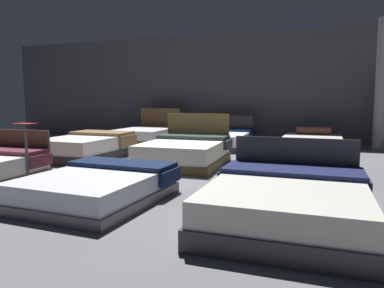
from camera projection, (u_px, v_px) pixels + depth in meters
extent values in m
cube|color=slate|center=(186.00, 164.00, 7.75)|extent=(18.00, 18.00, 0.02)
cube|color=#47474C|center=(238.00, 87.00, 11.90)|extent=(18.00, 0.06, 3.50)
cube|color=brown|center=(17.00, 152.00, 6.48)|extent=(1.39, 0.10, 0.82)
cube|color=brown|center=(4.00, 151.00, 6.20)|extent=(1.48, 0.58, 0.07)
cube|color=brown|center=(40.00, 161.00, 5.99)|extent=(0.09, 0.52, 0.20)
cube|color=#56525B|center=(96.00, 197.00, 4.82)|extent=(1.61, 1.97, 0.13)
cube|color=silver|center=(95.00, 183.00, 4.80)|extent=(1.55, 1.91, 0.23)
cube|color=#132143|center=(122.00, 164.00, 5.37)|extent=(1.55, 0.63, 0.06)
cube|color=#132143|center=(79.00, 169.00, 5.68)|extent=(0.08, 0.58, 0.19)
cube|color=#132143|center=(170.00, 177.00, 5.10)|extent=(0.08, 0.58, 0.19)
cube|color=#333233|center=(286.00, 217.00, 3.88)|extent=(1.68, 2.09, 0.21)
cube|color=silver|center=(287.00, 196.00, 3.85)|extent=(1.62, 2.03, 0.25)
cube|color=#333233|center=(294.00, 170.00, 4.80)|extent=(1.57, 0.06, 0.85)
cube|color=#1B214C|center=(292.00, 170.00, 4.45)|extent=(1.65, 0.71, 0.06)
cube|color=#1B214C|center=(226.00, 178.00, 4.74)|extent=(0.06, 0.69, 0.25)
cube|color=#1B214C|center=(366.00, 188.00, 4.19)|extent=(0.06, 0.69, 0.25)
cube|color=black|center=(86.00, 154.00, 8.40)|extent=(1.45, 2.12, 0.19)
cube|color=silver|center=(86.00, 143.00, 8.37)|extent=(1.39, 2.06, 0.30)
cube|color=olive|center=(102.00, 133.00, 8.96)|extent=(1.42, 0.75, 0.07)
cube|color=olive|center=(78.00, 139.00, 9.24)|extent=(0.07, 0.75, 0.28)
cube|color=olive|center=(128.00, 141.00, 8.73)|extent=(0.07, 0.75, 0.28)
cube|color=brown|center=(184.00, 161.00, 7.49)|extent=(1.66, 2.11, 0.17)
cube|color=silver|center=(184.00, 150.00, 7.46)|extent=(1.60, 2.04, 0.32)
cube|color=brown|center=(198.00, 136.00, 8.40)|extent=(1.47, 0.12, 1.03)
cube|color=#2B3634|center=(193.00, 137.00, 8.09)|extent=(1.57, 0.68, 0.08)
cube|color=#2B3634|center=(161.00, 142.00, 8.34)|extent=(0.11, 0.60, 0.19)
cube|color=#2B3634|center=(228.00, 144.00, 7.87)|extent=(0.11, 0.60, 0.19)
cube|color=#2D3330|center=(304.00, 169.00, 6.71)|extent=(1.57, 1.96, 0.16)
cube|color=silver|center=(305.00, 158.00, 6.69)|extent=(1.51, 1.90, 0.23)
cube|color=brown|center=(146.00, 141.00, 11.12)|extent=(1.50, 2.06, 0.20)
cube|color=silver|center=(146.00, 133.00, 11.09)|extent=(1.44, 2.00, 0.27)
cube|color=brown|center=(160.00, 125.00, 12.03)|extent=(1.40, 0.05, 1.06)
cube|color=#2D2930|center=(220.00, 145.00, 10.32)|extent=(1.67, 2.18, 0.14)
cube|color=silver|center=(220.00, 138.00, 10.30)|extent=(1.61, 2.12, 0.28)
cube|color=#2D2930|center=(228.00, 129.00, 11.28)|extent=(1.51, 0.09, 0.86)
cube|color=#13224E|center=(226.00, 130.00, 10.98)|extent=(1.59, 0.62, 0.07)
cube|color=#13224E|center=(201.00, 134.00, 11.25)|extent=(0.09, 0.57, 0.22)
cube|color=#13224E|center=(252.00, 135.00, 10.75)|extent=(0.09, 0.57, 0.22)
cube|color=#8F6D50|center=(312.00, 149.00, 9.53)|extent=(1.55, 2.15, 0.14)
cube|color=silver|center=(312.00, 141.00, 9.51)|extent=(1.49, 2.09, 0.25)
cylinder|color=brown|center=(313.00, 130.00, 10.13)|extent=(0.92, 0.23, 0.23)
cylinder|color=#3F3F44|center=(29.00, 193.00, 5.21)|extent=(0.24, 0.24, 0.02)
cylinder|color=#3F3F44|center=(27.00, 163.00, 5.16)|extent=(0.04, 0.04, 0.91)
cube|color=#B21E1E|center=(25.00, 124.00, 5.09)|extent=(0.28, 0.20, 0.01)
cylinder|color=#99999E|center=(383.00, 85.00, 9.77)|extent=(0.38, 0.38, 3.50)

